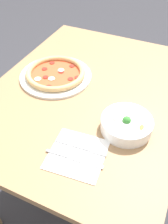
% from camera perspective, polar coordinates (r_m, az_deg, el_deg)
% --- Properties ---
extents(ground_plane, '(8.00, 8.00, 0.00)m').
position_cam_1_polar(ground_plane, '(1.70, 0.89, -15.30)').
color(ground_plane, '#333338').
extents(dining_table, '(1.10, 0.85, 0.75)m').
position_cam_1_polar(dining_table, '(1.20, 1.22, 0.62)').
color(dining_table, '#99724C').
rests_on(dining_table, ground_plane).
extents(pizza, '(0.34, 0.34, 0.04)m').
position_cam_1_polar(pizza, '(1.21, -6.51, 8.63)').
color(pizza, white).
rests_on(pizza, dining_table).
extents(bowl, '(0.20, 0.20, 0.07)m').
position_cam_1_polar(bowl, '(0.94, 9.76, -2.60)').
color(bowl, white).
rests_on(bowl, dining_table).
extents(napkin, '(0.21, 0.21, 0.00)m').
position_cam_1_polar(napkin, '(0.88, -1.58, -9.60)').
color(napkin, white).
rests_on(napkin, dining_table).
extents(fork, '(0.03, 0.19, 0.00)m').
position_cam_1_polar(fork, '(0.89, -0.90, -8.07)').
color(fork, silver).
rests_on(fork, napkin).
extents(knife, '(0.03, 0.21, 0.01)m').
position_cam_1_polar(knife, '(0.86, -2.86, -10.43)').
color(knife, silver).
rests_on(knife, napkin).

